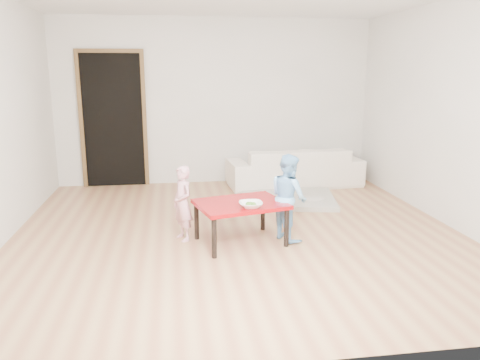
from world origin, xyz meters
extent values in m
cube|color=#A26845|center=(0.00, 0.00, 0.00)|extent=(5.00, 5.00, 0.01)
cube|color=silver|center=(0.00, 2.50, 1.30)|extent=(5.00, 0.02, 2.60)
cube|color=silver|center=(2.50, 0.00, 1.30)|extent=(0.02, 5.00, 2.60)
imported|color=white|center=(1.20, 2.05, 0.30)|extent=(2.13, 0.95, 0.61)
cube|color=orange|center=(0.93, 1.81, 0.46)|extent=(0.48, 0.44, 0.11)
imported|color=white|center=(0.06, -0.56, 0.48)|extent=(0.24, 0.24, 0.06)
imported|color=#DF667E|center=(-0.62, -0.17, 0.41)|extent=(0.30, 0.35, 0.81)
imported|color=#69B8F4|center=(0.51, -0.30, 0.47)|extent=(0.48, 0.54, 0.94)
imported|color=teal|center=(-0.07, 0.77, 0.07)|extent=(0.45, 0.45, 0.14)
camera|label=1|loc=(-0.71, -5.02, 1.79)|focal=35.00mm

